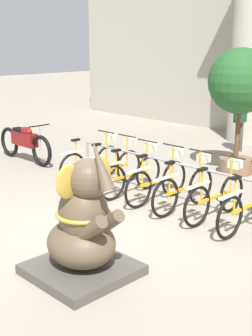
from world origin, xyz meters
The scene contains 14 objects.
ground_plane centered at (0.00, 0.00, 0.00)m, with size 60.00×60.00×0.00m, color gray.
column_left centered at (-2.07, 7.60, 2.62)m, with size 1.23×1.23×5.16m.
bike_rack centered at (-0.27, 1.95, 0.62)m, with size 4.29×0.05×0.77m.
bicycle_0 centered at (-2.12, 1.86, 0.40)m, with size 0.48×1.62×0.98m.
bicycle_1 centered at (-1.50, 1.87, 0.40)m, with size 0.48×1.62×0.98m.
bicycle_2 centered at (-0.89, 1.80, 0.40)m, with size 0.48×1.62×0.98m.
bicycle_3 centered at (-0.27, 1.84, 0.40)m, with size 0.48×1.62×0.98m.
bicycle_4 centered at (0.34, 1.83, 0.40)m, with size 0.48×1.62×0.98m.
bicycle_5 centered at (0.96, 1.87, 0.40)m, with size 0.48×1.62×0.98m.
bicycle_6 centered at (1.57, 1.84, 0.40)m, with size 0.48×1.62×0.98m.
elephant_statue centered at (0.94, -0.88, 0.60)m, with size 1.18×1.18×1.78m.
motorcycle centered at (-4.45, 1.74, 0.47)m, with size 2.13×0.55×0.96m.
person_pedestrian centered at (-1.40, 6.25, 0.95)m, with size 0.21×0.47×1.59m.
potted_tree centered at (-0.33, 4.45, 1.88)m, with size 1.38×1.38×2.68m.
Camera 1 is at (5.04, -4.19, 2.81)m, focal length 50.00 mm.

